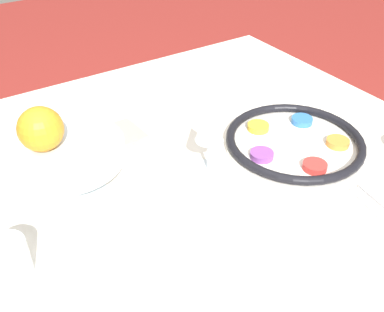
# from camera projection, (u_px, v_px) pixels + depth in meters

# --- Properties ---
(dining_table) EXTENTS (1.14, 0.97, 0.77)m
(dining_table) POSITION_uv_depth(u_px,v_px,m) (189.00, 265.00, 1.24)
(dining_table) COLOR silver
(dining_table) RESTS_ON ground_plane
(seder_plate) EXTENTS (0.31, 0.31, 0.03)m
(seder_plate) POSITION_uv_depth(u_px,v_px,m) (294.00, 142.00, 1.02)
(seder_plate) COLOR silver
(seder_plate) RESTS_ON dining_table
(wine_glass) EXTENTS (0.06, 0.06, 0.14)m
(wine_glass) POSITION_uv_depth(u_px,v_px,m) (210.00, 129.00, 0.91)
(wine_glass) COLOR silver
(wine_glass) RESTS_ON dining_table
(fruit_stand) EXTENTS (0.22, 0.22, 0.13)m
(fruit_stand) POSITION_uv_depth(u_px,v_px,m) (65.00, 158.00, 0.83)
(fruit_stand) COLOR silver
(fruit_stand) RESTS_ON dining_table
(orange_fruit) EXTENTS (0.08, 0.08, 0.08)m
(orange_fruit) POSITION_uv_depth(u_px,v_px,m) (40.00, 129.00, 0.78)
(orange_fruit) COLOR orange
(orange_fruit) RESTS_ON fruit_stand
(bread_plate) EXTENTS (0.16, 0.16, 0.02)m
(bread_plate) POSITION_uv_depth(u_px,v_px,m) (120.00, 138.00, 1.05)
(bread_plate) COLOR beige
(bread_plate) RESTS_ON dining_table
(napkin_roll) EXTENTS (0.15, 0.08, 0.04)m
(napkin_roll) POSITION_uv_depth(u_px,v_px,m) (92.00, 103.00, 1.16)
(napkin_roll) COLOR white
(napkin_roll) RESTS_ON dining_table
(cup_near) EXTENTS (0.07, 0.07, 0.07)m
(cup_near) POSITION_uv_depth(u_px,v_px,m) (8.00, 261.00, 0.71)
(cup_near) COLOR silver
(cup_near) RESTS_ON dining_table
(fork_right) EXTENTS (0.06, 0.16, 0.01)m
(fork_right) POSITION_uv_depth(u_px,v_px,m) (380.00, 215.00, 0.85)
(fork_right) COLOR silver
(fork_right) RESTS_ON dining_table
(spoon) EXTENTS (0.15, 0.05, 0.01)m
(spoon) POSITION_uv_depth(u_px,v_px,m) (82.00, 104.00, 1.19)
(spoon) COLOR silver
(spoon) RESTS_ON dining_table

